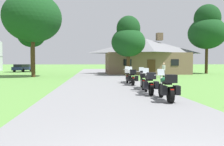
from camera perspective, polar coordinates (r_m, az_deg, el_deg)
ground_plane at (r=22.44m, az=-2.57°, el=-1.63°), size 500.00×500.00×0.00m
asphalt_driveway at (r=20.44m, az=-2.32°, el=-1.95°), size 6.40×80.00×0.06m
motorcycle_green_nearest_to_camera at (r=9.59m, az=13.80°, el=-3.65°), size 0.77×2.08×1.30m
motorcycle_black_second_in_row at (r=11.47m, az=9.43°, el=-2.60°), size 0.80×2.08×1.30m
motorcycle_black_third_in_row at (r=13.76m, az=7.79°, el=-1.70°), size 0.75×2.08×1.30m
motorcycle_white_fourth_in_row at (r=16.15m, az=5.08°, el=-1.09°), size 0.74×2.08×1.30m
motorcycle_orange_farthest_in_row at (r=18.17m, az=3.87°, el=-0.65°), size 0.74×2.08×1.30m
stone_lodge at (r=34.64m, az=8.51°, el=4.33°), size 12.57×7.20×6.20m
bystander_white_shirt_near_lodge at (r=25.25m, az=12.96°, el=0.89°), size 0.26×0.55×1.67m
tree_left_far at (r=42.41m, az=-19.75°, el=9.54°), size 4.62×4.62×9.97m
tree_left_near at (r=28.35m, az=-19.53°, el=14.67°), size 6.64×6.64×12.01m
tree_by_lodge_front at (r=28.64m, az=4.17°, el=8.76°), size 4.27×4.27×7.55m
tree_right_of_lodge at (r=37.85m, az=22.95°, el=10.25°), size 5.64×5.64×10.55m
parked_navy_suv_far_left at (r=45.42m, az=-21.71°, el=1.28°), size 2.80×4.89×1.40m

